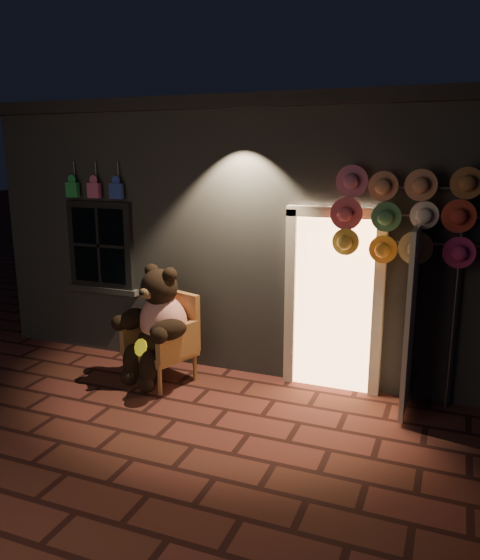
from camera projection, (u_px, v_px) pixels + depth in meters
The scene contains 5 objects.
ground at pixel (176, 419), 5.84m from camera, with size 60.00×60.00×0.00m, color #5B2823.
shop_building at pixel (287, 218), 9.06m from camera, with size 7.30×5.95×3.51m.
wicker_armchair at pixel (166, 337), 6.80m from camera, with size 0.92×0.88×1.10m.
teddy_bear at pixel (157, 325), 6.64m from camera, with size 0.99×0.93×1.45m.
hat_rack at pixel (405, 218), 5.76m from camera, with size 1.64×0.22×2.65m.
Camera 1 is at (2.62, -4.72, 2.78)m, focal length 35.00 mm.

